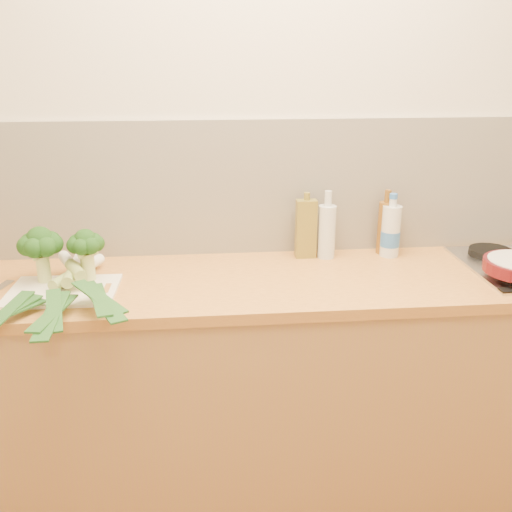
{
  "coord_description": "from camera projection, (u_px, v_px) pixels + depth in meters",
  "views": [
    {
      "loc": [
        -0.27,
        -0.74,
        1.68
      ],
      "look_at": [
        -0.1,
        1.1,
        1.02
      ],
      "focal_mm": 40.0,
      "sensor_mm": 36.0,
      "label": 1
    }
  ],
  "objects": [
    {
      "name": "room_shell",
      "position": [
        271.0,
        188.0,
        2.29
      ],
      "size": [
        3.5,
        3.5,
        3.5
      ],
      "color": "beige",
      "rests_on": "ground"
    },
    {
      "name": "counter",
      "position": [
        278.0,
        382.0,
        2.25
      ],
      "size": [
        3.2,
        0.62,
        0.9
      ],
      "color": "#A87646",
      "rests_on": "ground"
    },
    {
      "name": "chopping_board",
      "position": [
        63.0,
        291.0,
        1.96
      ],
      "size": [
        0.37,
        0.28,
        0.01
      ],
      "primitive_type": "cube",
      "rotation": [
        0.0,
        0.0,
        -0.02
      ],
      "color": "white",
      "rests_on": "counter"
    },
    {
      "name": "broccoli_left",
      "position": [
        40.0,
        245.0,
        1.99
      ],
      "size": [
        0.15,
        0.16,
        0.2
      ],
      "color": "#BECB76",
      "rests_on": "chopping_board"
    },
    {
      "name": "broccoli_right",
      "position": [
        86.0,
        245.0,
        2.0
      ],
      "size": [
        0.13,
        0.13,
        0.19
      ],
      "color": "#BECB76",
      "rests_on": "chopping_board"
    },
    {
      "name": "leek_front",
      "position": [
        55.0,
        285.0,
        1.94
      ],
      "size": [
        0.33,
        0.68,
        0.04
      ],
      "rotation": [
        0.0,
        0.0,
        -0.41
      ],
      "color": "white",
      "rests_on": "chopping_board"
    },
    {
      "name": "leek_mid",
      "position": [
        68.0,
        282.0,
        1.92
      ],
      "size": [
        0.11,
        0.7,
        0.04
      ],
      "rotation": [
        0.0,
        0.0,
        0.04
      ],
      "color": "white",
      "rests_on": "chopping_board"
    },
    {
      "name": "leek_back",
      "position": [
        82.0,
        277.0,
        1.91
      ],
      "size": [
        0.32,
        0.61,
        0.04
      ],
      "rotation": [
        0.0,
        0.0,
        0.44
      ],
      "color": "white",
      "rests_on": "chopping_board"
    },
    {
      "name": "oil_tin",
      "position": [
        306.0,
        228.0,
        2.27
      ],
      "size": [
        0.08,
        0.05,
        0.27
      ],
      "color": "olive",
      "rests_on": "counter"
    },
    {
      "name": "glass_bottle",
      "position": [
        327.0,
        230.0,
        2.27
      ],
      "size": [
        0.07,
        0.07,
        0.27
      ],
      "color": "silver",
      "rests_on": "counter"
    },
    {
      "name": "amber_bottle",
      "position": [
        385.0,
        227.0,
        2.32
      ],
      "size": [
        0.06,
        0.06,
        0.26
      ],
      "color": "brown",
      "rests_on": "counter"
    },
    {
      "name": "water_bottle",
      "position": [
        391.0,
        232.0,
        2.29
      ],
      "size": [
        0.08,
        0.08,
        0.24
      ],
      "color": "silver",
      "rests_on": "counter"
    }
  ]
}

